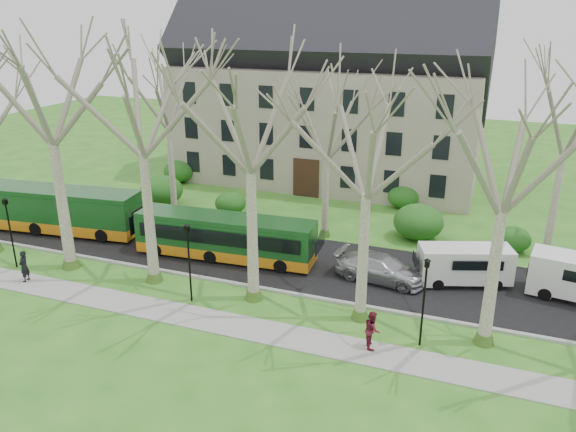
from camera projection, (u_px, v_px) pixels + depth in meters
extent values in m
plane|color=#317120|center=(304.00, 312.00, 28.84)|extent=(120.00, 120.00, 0.00)
cube|color=gray|center=(287.00, 336.00, 26.63)|extent=(70.00, 2.00, 0.06)
cube|color=black|center=(334.00, 268.00, 33.66)|extent=(80.00, 8.00, 0.06)
cube|color=#A5A39E|center=(313.00, 297.00, 30.13)|extent=(80.00, 0.25, 0.14)
cube|color=gray|center=(328.00, 124.00, 50.16)|extent=(26.00, 12.00, 10.00)
cylinder|color=black|center=(11.00, 236.00, 33.16)|extent=(0.10, 0.10, 4.00)
cube|color=black|center=(5.00, 202.00, 32.42)|extent=(0.22, 0.22, 0.30)
cylinder|color=black|center=(190.00, 267.00, 29.23)|extent=(0.10, 0.10, 4.00)
cube|color=black|center=(187.00, 228.00, 28.48)|extent=(0.22, 0.22, 0.30)
cylinder|color=black|center=(423.00, 307.00, 25.30)|extent=(0.10, 0.10, 4.00)
cube|color=black|center=(427.00, 264.00, 24.55)|extent=(0.22, 0.22, 0.30)
ellipsoid|color=#275718|center=(162.00, 193.00, 44.28)|extent=(2.60, 2.60, 2.00)
ellipsoid|color=#275718|center=(230.00, 201.00, 42.31)|extent=(2.60, 2.60, 2.00)
ellipsoid|color=#275718|center=(418.00, 225.00, 37.73)|extent=(2.60, 2.60, 2.00)
ellipsoid|color=#275718|center=(513.00, 236.00, 35.76)|extent=(2.60, 2.60, 2.00)
ellipsoid|color=#275718|center=(179.00, 171.00, 50.21)|extent=(2.60, 2.60, 2.00)
ellipsoid|color=#275718|center=(403.00, 195.00, 43.66)|extent=(2.60, 2.60, 2.00)
imported|color=#A6A6AB|center=(381.00, 268.00, 31.84)|extent=(5.39, 2.71, 1.50)
imported|color=black|center=(24.00, 266.00, 31.66)|extent=(0.56, 0.74, 1.84)
imported|color=maroon|center=(372.00, 329.00, 25.46)|extent=(0.93, 1.05, 1.80)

